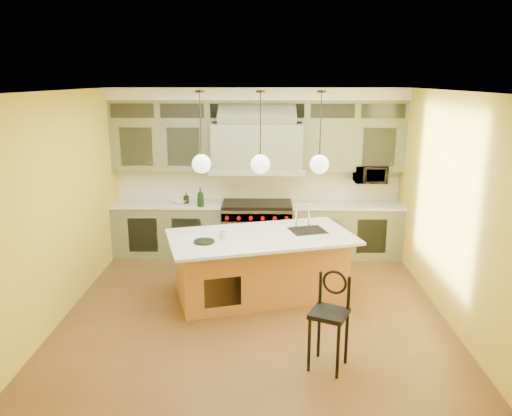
{
  "coord_description": "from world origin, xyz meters",
  "views": [
    {
      "loc": [
        0.14,
        -6.24,
        3.04
      ],
      "look_at": [
        0.01,
        0.7,
        1.24
      ],
      "focal_mm": 35.0,
      "sensor_mm": 36.0,
      "label": 1
    }
  ],
  "objects_px": {
    "counter_stool": "(330,315)",
    "range": "(257,229)",
    "microwave": "(370,174)",
    "kitchen_island": "(261,264)"
  },
  "relations": [
    {
      "from": "counter_stool",
      "to": "range",
      "type": "bearing_deg",
      "value": 128.19
    },
    {
      "from": "range",
      "to": "microwave",
      "type": "distance_m",
      "value": 2.18
    },
    {
      "from": "counter_stool",
      "to": "kitchen_island",
      "type": "bearing_deg",
      "value": 137.4
    },
    {
      "from": "kitchen_island",
      "to": "microwave",
      "type": "height_order",
      "value": "microwave"
    },
    {
      "from": "kitchen_island",
      "to": "range",
      "type": "bearing_deg",
      "value": 76.4
    },
    {
      "from": "range",
      "to": "counter_stool",
      "type": "xyz_separation_m",
      "value": [
        0.83,
        -3.52,
        0.12
      ]
    },
    {
      "from": "range",
      "to": "microwave",
      "type": "relative_size",
      "value": 2.21
    },
    {
      "from": "kitchen_island",
      "to": "microwave",
      "type": "distance_m",
      "value": 2.78
    },
    {
      "from": "kitchen_island",
      "to": "microwave",
      "type": "bearing_deg",
      "value": 27.66
    },
    {
      "from": "counter_stool",
      "to": "microwave",
      "type": "bearing_deg",
      "value": 97.74
    }
  ]
}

